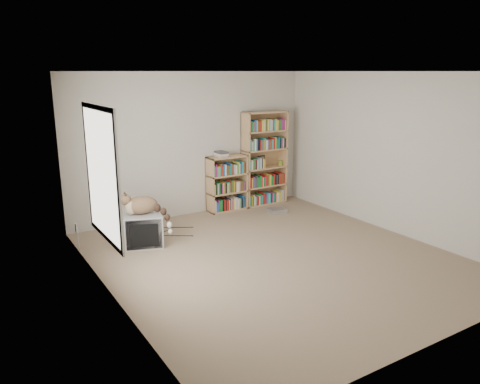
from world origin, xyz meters
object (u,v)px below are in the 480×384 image
bookcase_short (227,185)px  dvd_player (277,211)px  crt_tv (144,229)px  bookcase_tall (264,161)px  cat (145,208)px

bookcase_short → dvd_player: size_ratio=3.14×
crt_tv → bookcase_tall: (2.78, 0.91, 0.61)m
crt_tv → dvd_player: bearing=24.6°
cat → bookcase_short: bookcase_short is taller
crt_tv → cat: (0.03, -0.04, 0.34)m
bookcase_tall → bookcase_short: bookcase_tall is taller
bookcase_tall → crt_tv: bearing=-161.8°
bookcase_short → bookcase_tall: bearing=0.1°
cat → bookcase_short: bearing=35.0°
cat → bookcase_tall: (2.75, 0.95, 0.27)m
crt_tv → bookcase_short: (1.96, 0.91, 0.23)m
cat → bookcase_tall: bookcase_tall is taller
bookcase_short → cat: bearing=-153.7°
cat → dvd_player: (2.61, 0.31, -0.54)m
bookcase_tall → dvd_player: bearing=-102.5°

